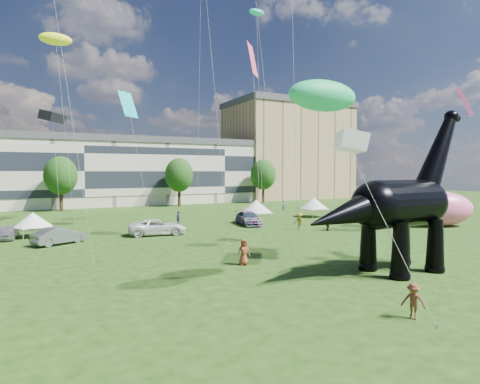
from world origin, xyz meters
name	(u,v)px	position (x,y,z in m)	size (l,w,h in m)	color
ground	(340,282)	(0.00, 0.00, 0.00)	(220.00, 220.00, 0.00)	#16330C
terrace_row	(81,174)	(-8.00, 62.00, 6.00)	(78.00, 11.00, 12.00)	beige
apartment_block	(287,153)	(40.00, 65.00, 11.00)	(28.00, 18.00, 22.00)	tan
tree_mid_left	(61,172)	(-12.00, 53.00, 6.29)	(5.20, 5.20, 9.44)	#382314
tree_mid_right	(179,172)	(8.00, 53.00, 6.29)	(5.20, 5.20, 9.44)	#382314
tree_far_right	(263,172)	(26.00, 53.00, 6.29)	(5.20, 5.20, 9.44)	#382314
dinosaur_sculpture	(396,207)	(4.81, 0.24, 4.24)	(13.73, 3.93, 11.22)	black
car_silver	(8,232)	(-18.19, 26.04, 0.67)	(1.58, 3.92, 1.33)	silver
car_grey	(59,236)	(-13.94, 20.93, 0.76)	(1.60, 4.59, 1.51)	slate
car_white	(158,227)	(-4.70, 22.10, 0.81)	(2.69, 5.84, 1.62)	white
car_dark	(249,218)	(7.23, 24.57, 0.80)	(2.25, 5.53, 1.61)	#595960
gazebo_near	(256,206)	(9.58, 26.93, 1.97)	(4.03, 4.03, 2.80)	silver
gazebo_far	(314,203)	(19.50, 27.81, 1.95)	(4.20, 4.20, 2.78)	silver
gazebo_left	(33,220)	(-16.03, 26.42, 1.72)	(4.42, 4.42, 2.45)	silver
inflatable_pink	(438,209)	(26.58, 13.23, 2.06)	(8.26, 4.13, 4.13)	pink
visitors	(209,232)	(-1.61, 16.02, 0.88)	(47.08, 43.39, 1.89)	gray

